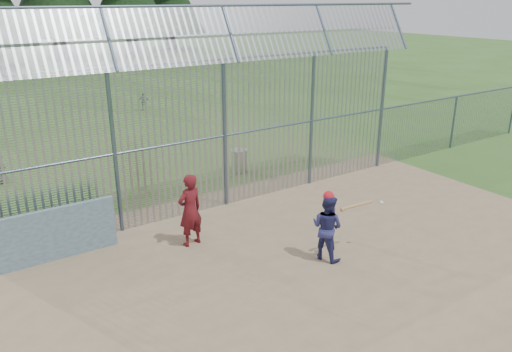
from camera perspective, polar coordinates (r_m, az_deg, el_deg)
ground at (r=11.43m, az=5.65°, el=-8.99°), size 120.00×120.00×0.00m
dirt_infield at (r=11.10m, az=7.30°, el=-9.96°), size 14.00×10.00×0.02m
dugout_wall at (r=11.78m, az=-21.66°, el=-6.10°), size 2.50×0.12×1.20m
batter at (r=11.01m, az=8.13°, el=-5.82°), size 0.76×0.86×1.49m
onlooker at (r=11.54m, az=-7.54°, el=-3.88°), size 0.70×0.52×1.73m
bg_kid_seated at (r=26.21m, az=-12.68°, el=8.30°), size 0.60×0.42×0.94m
batting_gear at (r=10.84m, az=9.25°, el=-2.61°), size 1.44×0.50×0.49m
trash_can at (r=16.53m, az=-1.94°, el=1.80°), size 0.56×0.56×0.82m
backstop_fence at (r=14.19m, az=2.88°, el=7.05°), size 20.09×0.81×5.30m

